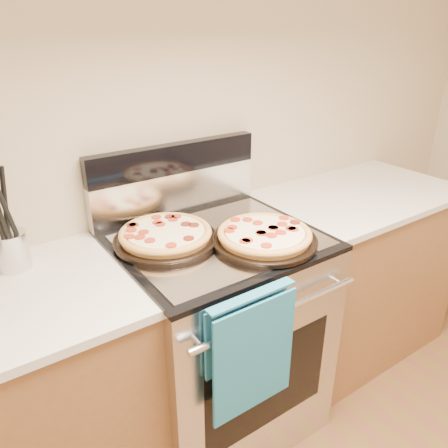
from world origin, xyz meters
TOP-DOWN VIEW (x-y plane):
  - wall_back at (0.00, 2.00)m, footprint 4.00×0.00m
  - range_body at (0.00, 1.65)m, footprint 0.76×0.68m
  - oven_window at (0.00, 1.31)m, footprint 0.56×0.01m
  - cooktop at (0.00, 1.65)m, footprint 0.76×0.68m
  - backsplash_lower at (0.00, 1.96)m, footprint 0.76×0.06m
  - backsplash_upper at (0.00, 1.96)m, footprint 0.76×0.06m
  - oven_handle at (0.00, 1.27)m, footprint 0.70×0.03m
  - dish_towel at (-0.12, 1.27)m, footprint 0.32×0.05m
  - foil_sheet at (0.00, 1.62)m, footprint 0.70×0.55m
  - cabinet_right at (0.88, 1.68)m, footprint 1.00×0.62m
  - countertop_right at (0.88, 1.68)m, footprint 1.02×0.64m
  - pepperoni_pizza_back at (-0.18, 1.72)m, footprint 0.50×0.50m
  - pepperoni_pizza_front at (0.12, 1.51)m, footprint 0.48×0.48m
  - utensil_crock at (-0.68, 1.86)m, footprint 0.12×0.12m

SIDE VIEW (x-z plane):
  - cabinet_right at x=0.88m, z-range 0.00..0.88m
  - range_body at x=0.00m, z-range 0.00..0.90m
  - oven_window at x=0.00m, z-range 0.25..0.65m
  - dish_towel at x=-0.12m, z-range 0.49..0.91m
  - oven_handle at x=0.00m, z-range 0.79..0.81m
  - countertop_right at x=0.88m, z-range 0.88..0.91m
  - cooktop at x=0.00m, z-range 0.90..0.92m
  - foil_sheet at x=0.00m, z-range 0.92..0.93m
  - pepperoni_pizza_back at x=-0.18m, z-range 0.93..0.98m
  - pepperoni_pizza_front at x=0.12m, z-range 0.93..0.98m
  - utensil_crock at x=-0.68m, z-range 0.91..1.04m
  - backsplash_lower at x=0.00m, z-range 0.92..1.10m
  - backsplash_upper at x=0.00m, z-range 1.10..1.22m
  - wall_back at x=0.00m, z-range -0.65..3.35m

